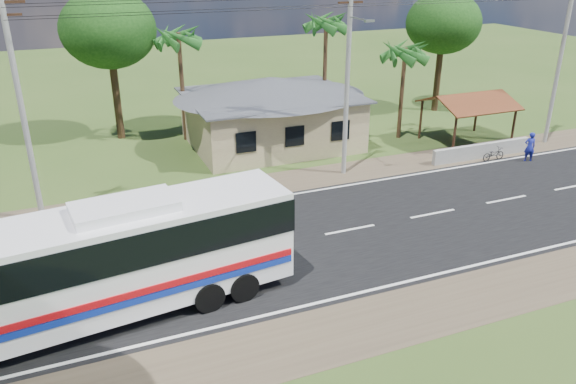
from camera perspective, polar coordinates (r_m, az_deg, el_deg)
name	(u,v)px	position (r m, az deg, el deg)	size (l,w,h in m)	color
ground	(350,230)	(25.80, 6.32, -3.86)	(120.00, 120.00, 0.00)	#324C1B
road	(350,230)	(25.79, 6.32, -3.84)	(120.00, 16.00, 0.03)	black
house	(271,104)	(36.39, -1.77, 8.89)	(12.40, 10.00, 5.00)	tan
waiting_shed	(469,102)	(38.49, 17.91, 8.72)	(5.20, 4.48, 3.35)	#3C2315
concrete_barrier	(482,151)	(36.38, 19.07, 3.98)	(7.00, 0.30, 0.90)	#9E9E99
utility_poles	(342,73)	(30.53, 5.52, 11.99)	(32.80, 2.22, 11.00)	#9E9E99
palm_near	(405,52)	(37.80, 11.81, 13.72)	(2.80, 2.80, 6.70)	#47301E
palm_mid	(326,23)	(39.76, 3.89, 16.71)	(2.80, 2.80, 8.20)	#47301E
palm_far	(179,38)	(37.12, -11.06, 15.12)	(2.80, 2.80, 7.70)	#47301E
tree_behind_house	(108,30)	(38.48, -17.79, 15.42)	(6.00, 6.00, 9.61)	#47301E
tree_behind_shed	(443,23)	(45.44, 15.51, 16.19)	(5.60, 5.60, 9.02)	#47301E
coach_bus	(96,258)	(19.68, -18.90, -6.38)	(13.73, 4.44, 4.19)	white
motorcycle	(493,154)	(36.18, 20.14, 3.65)	(0.53, 1.53, 0.81)	black
person	(530,147)	(36.66, 23.35, 4.23)	(0.66, 0.44, 1.82)	#1B2298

